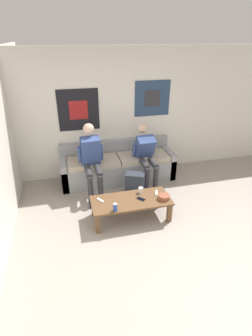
{
  "coord_description": "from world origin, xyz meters",
  "views": [
    {
      "loc": [
        -1.14,
        -2.57,
        2.72
      ],
      "look_at": [
        -0.18,
        1.3,
        0.68
      ],
      "focal_mm": 28.0,
      "sensor_mm": 36.0,
      "label": 1
    }
  ],
  "objects": [
    {
      "name": "game_controller_near_left",
      "position": [
        -0.7,
        0.89,
        0.37
      ],
      "size": [
        0.1,
        0.14,
        0.03
      ],
      "color": "white",
      "rests_on": "coffee_table"
    },
    {
      "name": "wall_back",
      "position": [
        -0.0,
        2.52,
        1.28
      ],
      "size": [
        10.0,
        0.07,
        2.55
      ],
      "color": "silver",
      "rests_on": "ground_plane"
    },
    {
      "name": "person_seated_adult",
      "position": [
        -0.71,
        1.79,
        0.71
      ],
      "size": [
        0.47,
        0.87,
        1.3
      ],
      "color": "#2D2D33",
      "rests_on": "ground_plane"
    },
    {
      "name": "game_controller_near_right",
      "position": [
        0.24,
        0.88,
        0.37
      ],
      "size": [
        0.08,
        0.15,
        0.03
      ],
      "color": "white",
      "rests_on": "coffee_table"
    },
    {
      "name": "ground_plane",
      "position": [
        0.0,
        0.0,
        0.0
      ],
      "size": [
        18.0,
        18.0,
        0.0
      ],
      "primitive_type": "plane",
      "color": "gray"
    },
    {
      "name": "couch",
      "position": [
        -0.14,
        2.16,
        0.29
      ],
      "size": [
        2.29,
        0.7,
        0.77
      ],
      "color": "gray",
      "rests_on": "ground_plane"
    },
    {
      "name": "drink_can_blue",
      "position": [
        -0.52,
        0.58,
        0.42
      ],
      "size": [
        0.07,
        0.07,
        0.12
      ],
      "color": "#28479E",
      "rests_on": "coffee_table"
    },
    {
      "name": "coffee_table",
      "position": [
        -0.22,
        0.8,
        0.3
      ],
      "size": [
        1.27,
        0.56,
        0.36
      ],
      "color": "brown",
      "rests_on": "ground_plane"
    },
    {
      "name": "ceramic_bowl",
      "position": [
        0.3,
        0.7,
        0.4
      ],
      "size": [
        0.19,
        0.19,
        0.07
      ],
      "color": "brown",
      "rests_on": "coffee_table"
    },
    {
      "name": "cell_phone",
      "position": [
        -0.06,
        0.78,
        0.36
      ],
      "size": [
        0.14,
        0.15,
        0.01
      ],
      "color": "black",
      "rests_on": "coffee_table"
    },
    {
      "name": "person_seated_teen",
      "position": [
        0.35,
        1.85,
        0.65
      ],
      "size": [
        0.47,
        0.93,
        1.16
      ],
      "color": "#2D2D33",
      "rests_on": "ground_plane"
    },
    {
      "name": "backpack",
      "position": [
        0.02,
        1.43,
        0.22
      ],
      "size": [
        0.4,
        0.34,
        0.47
      ],
      "color": "#282D38",
      "rests_on": "ground_plane"
    },
    {
      "name": "pillar_candle",
      "position": [
        -0.01,
        0.97,
        0.41
      ],
      "size": [
        0.08,
        0.08,
        0.11
      ],
      "color": "silver",
      "rests_on": "coffee_table"
    }
  ]
}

